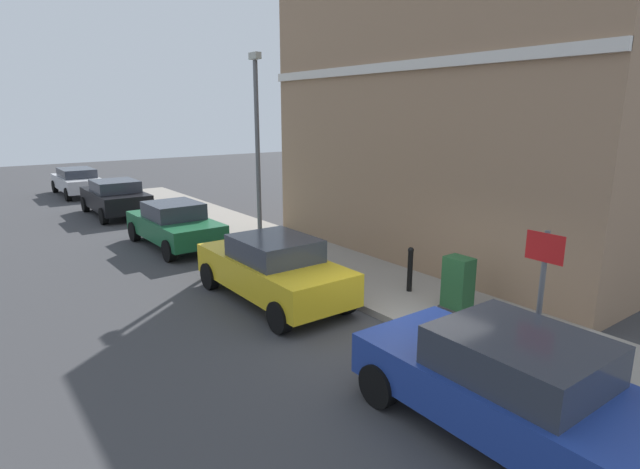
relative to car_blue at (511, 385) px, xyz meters
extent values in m
plane|color=#38383A|center=(0.77, 2.79, -0.75)|extent=(80.00, 80.00, 0.00)
cube|color=gray|center=(2.63, 8.79, -0.68)|extent=(2.69, 30.00, 0.15)
cube|color=#937256|center=(7.43, 6.20, 3.37)|extent=(6.91, 10.81, 8.25)
cube|color=silver|center=(3.93, 6.20, 4.49)|extent=(0.12, 10.81, 0.24)
cube|color=navy|center=(0.00, 0.03, -0.13)|extent=(1.86, 4.13, 0.62)
cube|color=#2D333D|center=(0.00, -0.08, 0.44)|extent=(1.62, 1.95, 0.54)
cylinder|color=black|center=(-0.85, 1.54, -0.43)|extent=(0.22, 0.64, 0.64)
cylinder|color=black|center=(0.87, 1.53, -0.43)|extent=(0.22, 0.64, 0.64)
cube|color=gold|center=(0.13, 6.04, -0.09)|extent=(1.72, 4.22, 0.68)
cube|color=#2D333D|center=(0.13, 5.93, 0.48)|extent=(1.51, 1.83, 0.50)
cylinder|color=black|center=(-0.68, 7.60, -0.43)|extent=(0.22, 0.64, 0.64)
cylinder|color=black|center=(0.94, 7.60, -0.43)|extent=(0.22, 0.64, 0.64)
cylinder|color=black|center=(-0.68, 4.49, -0.43)|extent=(0.22, 0.64, 0.64)
cylinder|color=black|center=(0.94, 4.49, -0.43)|extent=(0.22, 0.64, 0.64)
cube|color=#195933|center=(0.12, 11.88, -0.13)|extent=(1.77, 4.11, 0.60)
cube|color=#2D333D|center=(0.12, 11.88, 0.40)|extent=(1.52, 1.76, 0.51)
cylinder|color=black|center=(-0.71, 13.36, -0.43)|extent=(0.23, 0.64, 0.64)
cylinder|color=black|center=(0.88, 13.39, -0.43)|extent=(0.23, 0.64, 0.64)
cylinder|color=black|center=(-0.65, 10.38, -0.43)|extent=(0.23, 0.64, 0.64)
cylinder|color=black|center=(0.94, 10.41, -0.43)|extent=(0.23, 0.64, 0.64)
cube|color=black|center=(0.01, 18.12, -0.09)|extent=(1.85, 4.19, 0.69)
cube|color=#2D333D|center=(0.01, 17.95, 0.47)|extent=(1.61, 1.91, 0.47)
cylinder|color=black|center=(-0.83, 19.67, -0.43)|extent=(0.23, 0.64, 0.64)
cylinder|color=black|center=(0.88, 19.65, -0.43)|extent=(0.23, 0.64, 0.64)
cylinder|color=black|center=(-0.86, 16.59, -0.43)|extent=(0.23, 0.64, 0.64)
cylinder|color=black|center=(0.85, 16.57, -0.43)|extent=(0.23, 0.64, 0.64)
cube|color=#B7B7BC|center=(-0.09, 24.61, -0.12)|extent=(1.68, 4.41, 0.63)
cube|color=#2D333D|center=(-0.09, 24.54, 0.39)|extent=(1.48, 2.27, 0.44)
cylinder|color=black|center=(-0.88, 26.27, -0.43)|extent=(0.22, 0.64, 0.64)
cylinder|color=black|center=(0.70, 26.27, -0.43)|extent=(0.22, 0.64, 0.64)
cylinder|color=black|center=(-0.88, 22.96, -0.43)|extent=(0.22, 0.64, 0.64)
cylinder|color=black|center=(0.69, 22.96, -0.43)|extent=(0.22, 0.64, 0.64)
cube|color=#1E4C28|center=(2.63, 2.92, -0.03)|extent=(0.40, 0.55, 1.15)
cube|color=#333333|center=(2.63, 2.92, -0.56)|extent=(0.46, 0.61, 0.08)
cylinder|color=black|center=(2.73, 4.34, -0.13)|extent=(0.12, 0.12, 0.95)
sphere|color=black|center=(2.73, 4.34, 0.37)|extent=(0.14, 0.14, 0.14)
cylinder|color=black|center=(1.54, 6.33, -0.13)|extent=(0.12, 0.12, 0.95)
sphere|color=black|center=(1.54, 6.33, 0.37)|extent=(0.14, 0.14, 0.14)
cylinder|color=#59595B|center=(1.55, 0.58, 0.55)|extent=(0.08, 0.08, 2.30)
cube|color=white|center=(1.53, 0.58, 1.45)|extent=(0.03, 0.56, 0.40)
cube|color=red|center=(1.51, 0.58, 1.45)|extent=(0.01, 0.60, 0.44)
cylinder|color=#59595B|center=(2.49, 10.69, 2.15)|extent=(0.14, 0.14, 5.50)
cube|color=#A5A599|center=(2.49, 10.69, 5.02)|extent=(0.20, 0.44, 0.20)
camera|label=1|loc=(-5.43, -3.18, 3.39)|focal=28.26mm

